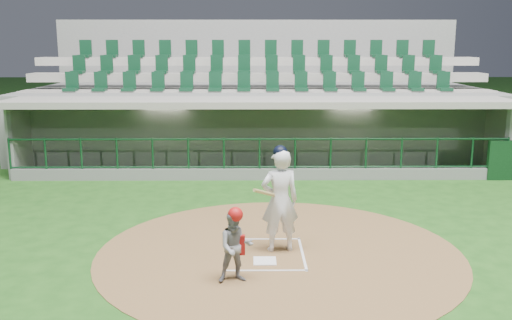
# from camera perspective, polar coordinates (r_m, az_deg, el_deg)

# --- Properties ---
(ground) EXTENTS (120.00, 120.00, 0.00)m
(ground) POSITION_cam_1_polar(r_m,az_deg,el_deg) (11.61, 0.80, -8.89)
(ground) COLOR #1A4714
(ground) RESTS_ON ground
(dirt_circle) EXTENTS (7.20, 7.20, 0.01)m
(dirt_circle) POSITION_cam_1_polar(r_m,az_deg,el_deg) (11.44, 2.35, -9.20)
(dirt_circle) COLOR brown
(dirt_circle) RESTS_ON ground
(home_plate) EXTENTS (0.43, 0.43, 0.02)m
(home_plate) POSITION_cam_1_polar(r_m,az_deg,el_deg) (10.95, 0.89, -10.06)
(home_plate) COLOR white
(home_plate) RESTS_ON dirt_circle
(batter_box_chalk) EXTENTS (1.55, 1.80, 0.01)m
(batter_box_chalk) POSITION_cam_1_polar(r_m,az_deg,el_deg) (11.33, 0.84, -9.34)
(batter_box_chalk) COLOR white
(batter_box_chalk) RESTS_ON ground
(dugout_structure) EXTENTS (16.40, 3.70, 3.00)m
(dugout_structure) POSITION_cam_1_polar(r_m,az_deg,el_deg) (18.95, 0.23, 2.18)
(dugout_structure) COLOR gray
(dugout_structure) RESTS_ON ground
(seating_deck) EXTENTS (17.00, 6.72, 5.15)m
(seating_deck) POSITION_cam_1_polar(r_m,az_deg,el_deg) (21.95, 0.16, 4.67)
(seating_deck) COLOR slate
(seating_deck) RESTS_ON ground
(batter) EXTENTS (0.95, 0.95, 2.13)m
(batter) POSITION_cam_1_polar(r_m,az_deg,el_deg) (11.20, 2.39, -3.95)
(batter) COLOR white
(batter) RESTS_ON dirt_circle
(catcher) EXTENTS (0.68, 0.58, 1.33)m
(catcher) POSITION_cam_1_polar(r_m,az_deg,el_deg) (9.88, -2.05, -8.53)
(catcher) COLOR gray
(catcher) RESTS_ON dirt_circle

